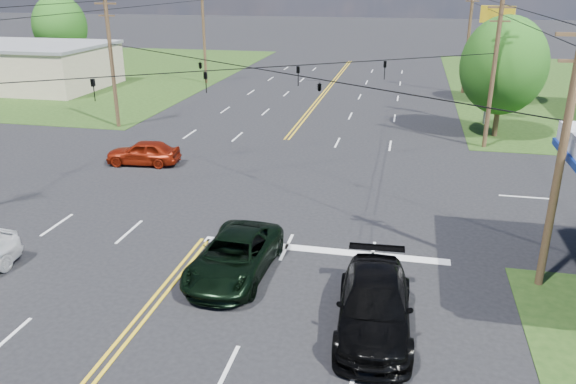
% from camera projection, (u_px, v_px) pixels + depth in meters
% --- Properties ---
extents(ground, '(280.00, 280.00, 0.00)m').
position_uv_depth(ground, '(256.00, 178.00, 30.97)').
color(ground, black).
rests_on(ground, ground).
extents(grass_nw, '(46.00, 48.00, 0.03)m').
position_uv_depth(grass_nw, '(44.00, 71.00, 67.09)').
color(grass_nw, '#1D3812').
rests_on(grass_nw, ground).
extents(stop_bar, '(10.00, 0.50, 0.02)m').
position_uv_depth(stop_bar, '(323.00, 251.00, 22.68)').
color(stop_bar, silver).
rests_on(stop_bar, ground).
extents(retail_nw, '(16.00, 11.00, 4.00)m').
position_uv_depth(retail_nw, '(24.00, 67.00, 56.26)').
color(retail_nw, tan).
rests_on(retail_nw, ground).
extents(pole_se, '(1.60, 0.28, 9.50)m').
position_uv_depth(pole_se, '(562.00, 153.00, 18.44)').
color(pole_se, '#432C1C').
rests_on(pole_se, ground).
extents(pole_nw, '(1.60, 0.28, 9.50)m').
position_uv_depth(pole_nw, '(111.00, 59.00, 40.00)').
color(pole_nw, '#432C1C').
rests_on(pole_nw, ground).
extents(pole_ne, '(1.60, 0.28, 9.50)m').
position_uv_depth(pole_ne, '(494.00, 71.00, 34.89)').
color(pole_ne, '#432C1C').
rests_on(pole_ne, ground).
extents(pole_left_far, '(1.60, 0.28, 10.00)m').
position_uv_depth(pole_left_far, '(204.00, 32.00, 57.27)').
color(pole_left_far, '#432C1C').
rests_on(pole_left_far, ground).
extents(pole_right_far, '(1.60, 0.28, 10.00)m').
position_uv_depth(pole_right_far, '(468.00, 38.00, 52.16)').
color(pole_right_far, '#432C1C').
rests_on(pole_right_far, ground).
extents(span_wire_signals, '(26.00, 18.00, 1.13)m').
position_uv_depth(span_wire_signals, '(253.00, 68.00, 28.84)').
color(span_wire_signals, black).
rests_on(span_wire_signals, ground).
extents(power_lines, '(26.04, 100.00, 0.64)m').
position_uv_depth(power_lines, '(240.00, 18.00, 26.08)').
color(power_lines, black).
rests_on(power_lines, ground).
extents(tree_right_a, '(5.70, 5.70, 8.18)m').
position_uv_depth(tree_right_a, '(504.00, 66.00, 37.45)').
color(tree_right_a, '#432C1C').
rests_on(tree_right_a, ground).
extents(tree_right_b, '(4.94, 4.94, 7.09)m').
position_uv_depth(tree_right_b, '(513.00, 54.00, 48.15)').
color(tree_right_b, '#432C1C').
rests_on(tree_right_b, ground).
extents(tree_far_l, '(6.08, 6.08, 8.72)m').
position_uv_depth(tree_far_l, '(60.00, 26.00, 64.65)').
color(tree_far_l, '#432C1C').
rests_on(tree_far_l, ground).
extents(pickup_dkgreen, '(2.75, 5.58, 1.52)m').
position_uv_depth(pickup_dkgreen, '(234.00, 256.00, 20.59)').
color(pickup_dkgreen, black).
rests_on(pickup_dkgreen, ground).
extents(suv_black, '(2.57, 5.74, 1.64)m').
position_uv_depth(suv_black, '(374.00, 305.00, 17.37)').
color(suv_black, black).
rests_on(suv_black, ground).
extents(sedan_red, '(4.41, 2.11, 1.45)m').
position_uv_depth(sedan_red, '(143.00, 152.00, 33.02)').
color(sedan_red, maroon).
rests_on(sedan_red, ground).
extents(polesign_ne, '(2.28, 1.08, 8.54)m').
position_uv_depth(polesign_ne, '(495.00, 32.00, 39.99)').
color(polesign_ne, '#A5A5AA').
rests_on(polesign_ne, ground).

